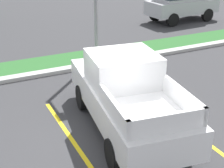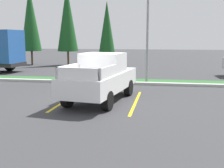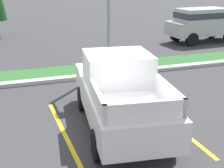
# 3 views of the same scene
# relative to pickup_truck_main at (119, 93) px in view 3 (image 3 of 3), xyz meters

# --- Properties ---
(ground_plane) EXTENTS (120.00, 120.00, 0.00)m
(ground_plane) POSITION_rel_pickup_truck_main_xyz_m (-0.56, -0.19, -1.04)
(ground_plane) COLOR #38383A
(parking_line_near) EXTENTS (0.12, 4.80, 0.01)m
(parking_line_near) POSITION_rel_pickup_truck_main_xyz_m (-1.56, -0.05, -1.04)
(parking_line_near) COLOR yellow
(parking_line_near) RESTS_ON ground
(parking_line_far) EXTENTS (0.12, 4.80, 0.01)m
(parking_line_far) POSITION_rel_pickup_truck_main_xyz_m (1.54, -0.05, -1.04)
(parking_line_far) COLOR yellow
(parking_line_far) RESTS_ON ground
(curb_strip) EXTENTS (56.00, 0.40, 0.15)m
(curb_strip) POSITION_rel_pickup_truck_main_xyz_m (-0.56, 4.81, -0.97)
(curb_strip) COLOR #B2B2AD
(curb_strip) RESTS_ON ground
(grass_median) EXTENTS (56.00, 1.80, 0.06)m
(grass_median) POSITION_rel_pickup_truck_main_xyz_m (-0.56, 5.91, -1.01)
(grass_median) COLOR #2D662D
(grass_median) RESTS_ON ground
(pickup_truck_main) EXTENTS (2.62, 5.44, 2.10)m
(pickup_truck_main) POSITION_rel_pickup_truck_main_xyz_m (0.00, 0.00, 0.00)
(pickup_truck_main) COLOR black
(pickup_truck_main) RESTS_ON ground
(suv_distant) EXTENTS (4.70, 2.16, 2.10)m
(suv_distant) POSITION_rel_pickup_truck_main_xyz_m (9.32, 9.79, 0.20)
(suv_distant) COLOR black
(suv_distant) RESTS_ON ground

